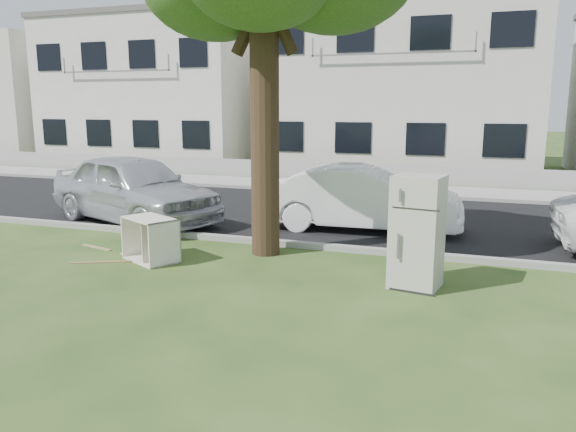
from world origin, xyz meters
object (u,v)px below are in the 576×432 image
(cabinet, at_px, (151,239))
(car_left, at_px, (134,188))
(car_center, at_px, (362,198))
(fridge, at_px, (417,232))

(cabinet, distance_m, car_left, 3.73)
(cabinet, height_order, car_center, car_center)
(cabinet, bearing_deg, fridge, 28.72)
(fridge, relative_size, car_left, 0.36)
(fridge, xyz_separation_m, car_center, (-1.68, 3.82, -0.15))
(fridge, bearing_deg, car_center, 123.00)
(fridge, bearing_deg, car_left, 167.78)
(car_left, bearing_deg, car_center, -59.00)
(cabinet, bearing_deg, car_left, 156.90)
(fridge, distance_m, cabinet, 4.85)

